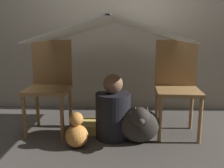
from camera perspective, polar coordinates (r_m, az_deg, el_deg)
name	(u,v)px	position (r m, az deg, el deg)	size (l,w,h in m)	color
ground_plane	(111,142)	(2.44, -0.25, -13.14)	(8.80, 8.80, 0.00)	#47423D
wall_back	(115,15)	(3.35, 0.80, 15.56)	(7.00, 0.05, 2.50)	gray
chair_left	(50,82)	(2.67, -14.05, 0.53)	(0.43, 0.43, 0.95)	olive
chair_right	(177,83)	(2.61, 14.62, 0.25)	(0.44, 0.44, 0.95)	olive
sheet_canopy	(112,30)	(2.43, 0.00, 12.35)	(1.31, 1.25, 0.21)	silver
person_front	(113,112)	(2.45, 0.24, -6.44)	(0.34, 0.34, 0.64)	black
dog	(139,124)	(2.37, 6.28, -9.03)	(0.38, 0.38, 0.41)	#332D28
floor_cushion	(93,126)	(2.69, -4.26, -9.62)	(0.37, 0.29, 0.10)	#E5CC66
plush_toy	(77,133)	(2.32, -8.07, -11.01)	(0.21, 0.21, 0.33)	#D88C3F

